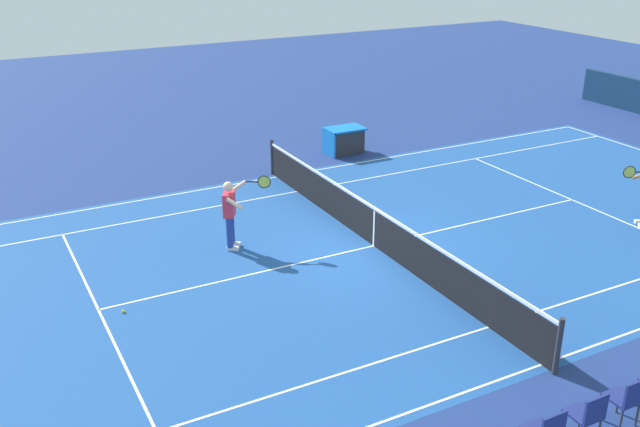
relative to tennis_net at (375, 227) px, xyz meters
The scene contains 9 objects.
ground_plane 0.49m from the tennis_net, ahead, with size 60.00×60.00×0.00m, color navy.
court_slab 0.49m from the tennis_net, ahead, with size 24.20×11.40×0.00m, color #1E4C93.
court_line_markings 0.49m from the tennis_net, ahead, with size 23.85×11.05×0.01m.
tennis_net is the anchor object (origin of this frame).
tennis_player_near 3.35m from the tennis_net, 26.02° to the right, with size 1.19×0.75×1.70m.
tennis_ball 6.02m from the tennis_net, ahead, with size 0.07×0.07×0.07m, color #CCE01E.
spectator_chair_3 7.28m from the tennis_net, 89.37° to the left, with size 0.44×0.44×0.88m.
spectator_chair_4 7.33m from the tennis_net, 82.99° to the left, with size 0.44×0.44×0.88m.
equipment_cart_tarped 7.26m from the tennis_net, 114.00° to the right, with size 1.25×0.84×0.85m.
Camera 1 is at (8.27, 12.92, 7.15)m, focal length 40.07 mm.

